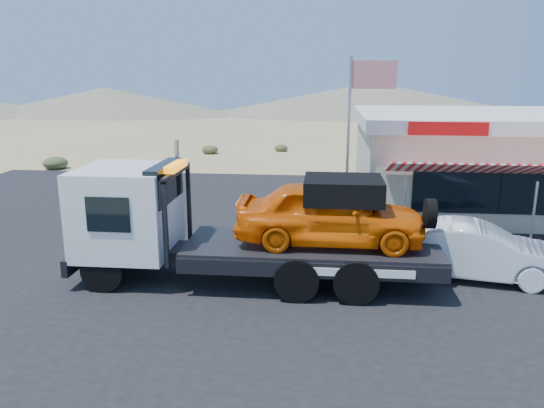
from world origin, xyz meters
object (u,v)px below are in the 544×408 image
Objects in this scene: white_sedan at (476,251)px; jerky_store at (484,159)px; flagpole at (356,126)px; tow_truck at (246,220)px.

jerky_store is at bearing -5.62° from white_sedan.
jerky_store is at bearing 38.79° from flagpole.
flagpole is at bearing -141.21° from jerky_store.
white_sedan is 5.80m from flagpole.
jerky_store is (2.41, 8.31, 1.21)m from white_sedan.
tow_truck is 1.58× the size of flagpole.
tow_truck is 5.92m from flagpole.
flagpole reaches higher than tow_truck.
flagpole is (-3.16, 3.84, 2.98)m from white_sedan.
tow_truck is 12.54m from jerky_store.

